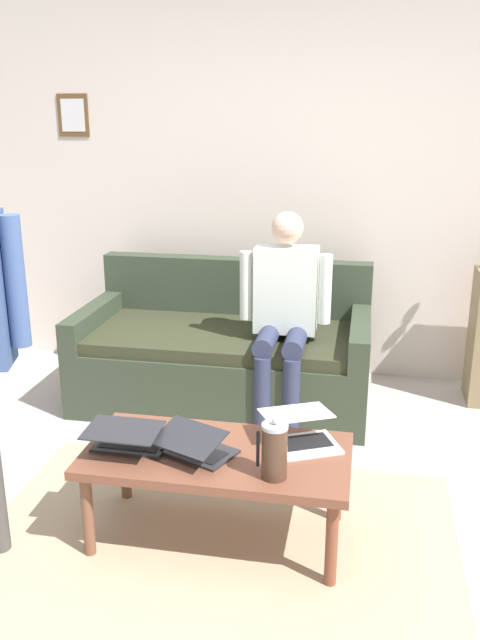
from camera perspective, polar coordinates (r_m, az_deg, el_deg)
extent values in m
plane|color=#B5A9A4|center=(3.16, -3.15, -18.11)|extent=(7.68, 7.68, 0.00)
cube|color=tan|center=(3.09, -2.32, -18.94)|extent=(2.13, 1.61, 0.01)
cube|color=beige|center=(4.76, 3.03, 11.52)|extent=(7.04, 0.10, 2.70)
cube|color=brown|center=(5.09, -14.06, 16.62)|extent=(0.23, 0.02, 0.29)
cube|color=silver|center=(5.08, -14.10, 16.62)|extent=(0.17, 0.00, 0.22)
cube|color=#323C2C|center=(4.38, -1.39, -4.39)|extent=(1.85, 0.94, 0.42)
cube|color=#323521|center=(4.28, -1.47, -1.38)|extent=(1.61, 0.86, 0.08)
cube|color=#323C2C|center=(4.61, -0.39, 2.50)|extent=(1.85, 0.14, 0.46)
cube|color=#323C2C|center=(4.19, 10.25, -1.21)|extent=(0.12, 0.94, 0.20)
cube|color=#323C2C|center=(4.53, -12.19, 0.11)|extent=(0.12, 0.94, 0.20)
cube|color=brown|center=(2.96, -1.97, -11.49)|extent=(1.15, 0.58, 0.04)
cylinder|color=brown|center=(2.82, 7.83, -18.36)|extent=(0.05, 0.05, 0.39)
cylinder|color=brown|center=(3.03, -12.89, -15.93)|extent=(0.05, 0.05, 0.39)
cylinder|color=brown|center=(3.20, 8.32, -13.64)|extent=(0.05, 0.05, 0.39)
cylinder|color=brown|center=(3.39, -9.80, -11.89)|extent=(0.05, 0.05, 0.39)
cube|color=#28282D|center=(2.94, -3.41, -11.15)|extent=(0.35, 0.30, 0.01)
cube|color=black|center=(2.92, -3.61, -11.15)|extent=(0.27, 0.21, 0.00)
cube|color=#28282D|center=(2.84, -4.39, -9.98)|extent=(0.34, 0.29, 0.06)
cube|color=white|center=(2.84, -4.35, -9.96)|extent=(0.31, 0.26, 0.05)
cube|color=silver|center=(2.99, 5.40, -10.65)|extent=(0.37, 0.33, 0.01)
cube|color=black|center=(3.00, 5.28, -10.37)|extent=(0.29, 0.23, 0.00)
cube|color=silver|center=(3.03, 4.80, -7.93)|extent=(0.36, 0.32, 0.03)
cube|color=white|center=(3.02, 4.82, -7.96)|extent=(0.33, 0.29, 0.02)
cube|color=#28282D|center=(3.04, -9.14, -10.28)|extent=(0.32, 0.23, 0.01)
cube|color=black|center=(3.03, -9.27, -10.30)|extent=(0.27, 0.14, 0.00)
cube|color=#28282D|center=(2.90, -9.99, -9.24)|extent=(0.32, 0.22, 0.02)
cube|color=#1E1F32|center=(2.91, -9.97, -9.22)|extent=(0.29, 0.20, 0.01)
cylinder|color=#4C3323|center=(2.71, 2.97, -11.27)|extent=(0.10, 0.10, 0.22)
cylinder|color=#B7B7BC|center=(2.66, 3.01, -9.06)|extent=(0.11, 0.11, 0.02)
sphere|color=#B2B2B7|center=(2.65, 3.01, -8.61)|extent=(0.03, 0.03, 0.03)
cube|color=black|center=(2.71, 1.54, -10.95)|extent=(0.01, 0.01, 0.15)
cylinder|color=#3D5587|center=(2.73, -18.65, 3.10)|extent=(0.10, 0.10, 0.52)
cylinder|color=#2F3550|center=(3.87, 4.39, -6.83)|extent=(0.10, 0.10, 0.50)
cylinder|color=#2F3550|center=(3.89, 1.89, -6.65)|extent=(0.10, 0.10, 0.50)
cylinder|color=#2F3550|center=(3.93, 4.79, -1.77)|extent=(0.12, 0.40, 0.12)
cylinder|color=#2F3550|center=(3.95, 2.34, -1.62)|extent=(0.12, 0.40, 0.12)
cube|color=silver|center=(4.03, 3.96, 2.62)|extent=(0.37, 0.20, 0.52)
cylinder|color=silver|center=(3.96, 7.29, 2.62)|extent=(0.08, 0.08, 0.42)
cylinder|color=silver|center=(4.01, 0.52, 2.97)|extent=(0.08, 0.08, 0.42)
sphere|color=beige|center=(3.96, 4.08, 7.88)|extent=(0.19, 0.19, 0.19)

